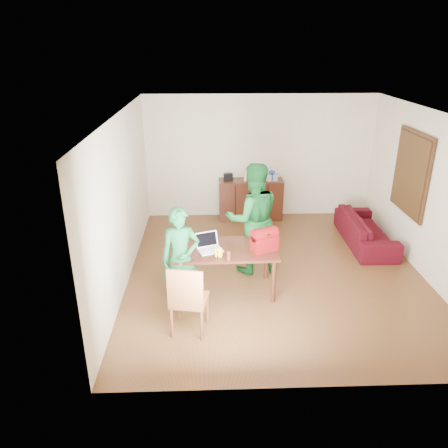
{
  "coord_description": "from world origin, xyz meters",
  "views": [
    {
      "loc": [
        -1.13,
        -6.64,
        3.7
      ],
      "look_at": [
        -0.9,
        -0.37,
        1.07
      ],
      "focal_mm": 35.0,
      "sensor_mm": 36.0,
      "label": 1
    }
  ],
  "objects_px": {
    "person_near": "(181,258)",
    "red_bag": "(264,241)",
    "laptop": "(210,248)",
    "sofa": "(366,230)",
    "chair": "(189,312)",
    "bottle": "(229,255)",
    "table": "(224,254)",
    "person_far": "(253,219)"
  },
  "relations": [
    {
      "from": "bottle",
      "to": "sofa",
      "type": "height_order",
      "value": "bottle"
    },
    {
      "from": "table",
      "to": "sofa",
      "type": "relative_size",
      "value": 0.84
    },
    {
      "from": "person_near",
      "to": "sofa",
      "type": "height_order",
      "value": "person_near"
    },
    {
      "from": "person_near",
      "to": "bottle",
      "type": "distance_m",
      "value": 0.71
    },
    {
      "from": "person_far",
      "to": "sofa",
      "type": "xyz_separation_m",
      "value": [
        2.35,
        1.01,
        -0.68
      ]
    },
    {
      "from": "laptop",
      "to": "person_near",
      "type": "bearing_deg",
      "value": -168.82
    },
    {
      "from": "person_far",
      "to": "laptop",
      "type": "height_order",
      "value": "person_far"
    },
    {
      "from": "bottle",
      "to": "sofa",
      "type": "bearing_deg",
      "value": 36.92
    },
    {
      "from": "laptop",
      "to": "red_bag",
      "type": "relative_size",
      "value": 1.07
    },
    {
      "from": "person_far",
      "to": "red_bag",
      "type": "bearing_deg",
      "value": 89.39
    },
    {
      "from": "chair",
      "to": "sofa",
      "type": "distance_m",
      "value": 4.34
    },
    {
      "from": "person_near",
      "to": "bottle",
      "type": "height_order",
      "value": "person_near"
    },
    {
      "from": "red_bag",
      "to": "bottle",
      "type": "bearing_deg",
      "value": -172.68
    },
    {
      "from": "table",
      "to": "person_far",
      "type": "height_order",
      "value": "person_far"
    },
    {
      "from": "person_near",
      "to": "laptop",
      "type": "xyz_separation_m",
      "value": [
        0.44,
        0.27,
        0.02
      ]
    },
    {
      "from": "chair",
      "to": "person_far",
      "type": "bearing_deg",
      "value": 70.27
    },
    {
      "from": "person_near",
      "to": "red_bag",
      "type": "bearing_deg",
      "value": 4.34
    },
    {
      "from": "table",
      "to": "sofa",
      "type": "xyz_separation_m",
      "value": [
        2.85,
        1.7,
        -0.38
      ]
    },
    {
      "from": "chair",
      "to": "laptop",
      "type": "xyz_separation_m",
      "value": [
        0.3,
        0.96,
        0.49
      ]
    },
    {
      "from": "table",
      "to": "bottle",
      "type": "relative_size",
      "value": 9.36
    },
    {
      "from": "table",
      "to": "person_near",
      "type": "distance_m",
      "value": 0.76
    },
    {
      "from": "person_near",
      "to": "bottle",
      "type": "relative_size",
      "value": 8.99
    },
    {
      "from": "chair",
      "to": "red_bag",
      "type": "relative_size",
      "value": 2.69
    },
    {
      "from": "person_near",
      "to": "person_far",
      "type": "xyz_separation_m",
      "value": [
        1.16,
        1.04,
        0.18
      ]
    },
    {
      "from": "person_near",
      "to": "table",
      "type": "bearing_deg",
      "value": 20.86
    },
    {
      "from": "table",
      "to": "bottle",
      "type": "xyz_separation_m",
      "value": [
        0.05,
        -0.41,
        0.18
      ]
    },
    {
      "from": "table",
      "to": "bottle",
      "type": "height_order",
      "value": "bottle"
    },
    {
      "from": "red_bag",
      "to": "table",
      "type": "bearing_deg",
      "value": 148.95
    },
    {
      "from": "person_near",
      "to": "laptop",
      "type": "relative_size",
      "value": 3.73
    },
    {
      "from": "person_far",
      "to": "chair",
      "type": "bearing_deg",
      "value": 51.51
    },
    {
      "from": "table",
      "to": "chair",
      "type": "relative_size",
      "value": 1.54
    },
    {
      "from": "chair",
      "to": "person_near",
      "type": "relative_size",
      "value": 0.67
    },
    {
      "from": "table",
      "to": "laptop",
      "type": "relative_size",
      "value": 3.89
    },
    {
      "from": "table",
      "to": "sofa",
      "type": "height_order",
      "value": "table"
    },
    {
      "from": "sofa",
      "to": "table",
      "type": "bearing_deg",
      "value": 121.79
    },
    {
      "from": "red_bag",
      "to": "sofa",
      "type": "relative_size",
      "value": 0.2
    },
    {
      "from": "table",
      "to": "red_bag",
      "type": "bearing_deg",
      "value": -9.12
    },
    {
      "from": "chair",
      "to": "person_near",
      "type": "xyz_separation_m",
      "value": [
        -0.14,
        0.69,
        0.47
      ]
    },
    {
      "from": "laptop",
      "to": "sofa",
      "type": "bearing_deg",
      "value": 9.81
    },
    {
      "from": "person_near",
      "to": "person_far",
      "type": "bearing_deg",
      "value": 34.25
    },
    {
      "from": "laptop",
      "to": "table",
      "type": "bearing_deg",
      "value": 1.83
    },
    {
      "from": "sofa",
      "to": "chair",
      "type": "bearing_deg",
      "value": 130.21
    }
  ]
}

